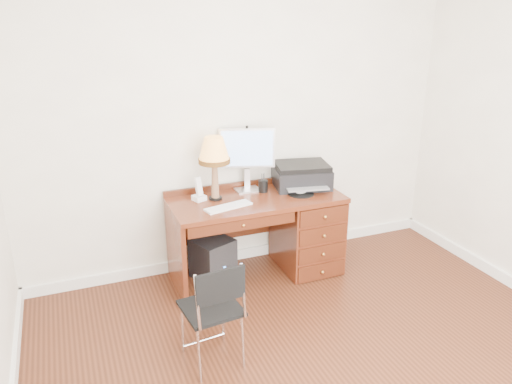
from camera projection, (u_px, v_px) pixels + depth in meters
name	position (u px, v px, depth m)	size (l,w,h in m)	color
ground	(333.00, 370.00, 3.36)	(4.00, 4.00, 0.00)	#36180C
room_shell	(293.00, 314.00, 3.89)	(4.00, 4.00, 4.00)	white
desk	(289.00, 227.00, 4.56)	(1.50, 0.67, 0.75)	#5E2613
monitor	(246.00, 152.00, 4.39)	(0.48, 0.23, 0.56)	silver
keyboard	(228.00, 207.00, 4.10)	(0.41, 0.12, 0.02)	white
mouse_pad	(301.00, 193.00, 4.40)	(0.23, 0.23, 0.05)	black
printer	(301.00, 175.00, 4.56)	(0.56, 0.47, 0.22)	black
leg_lamp	(214.00, 154.00, 4.15)	(0.27, 0.27, 0.55)	black
phone	(199.00, 194.00, 4.24)	(0.12, 0.12, 0.21)	white
pen_cup	(263.00, 186.00, 4.45)	(0.08, 0.08, 0.11)	black
chair	(213.00, 305.00, 3.25)	(0.40, 0.40, 0.78)	black
equipment_box	(213.00, 258.00, 4.47)	(0.32, 0.32, 0.37)	black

